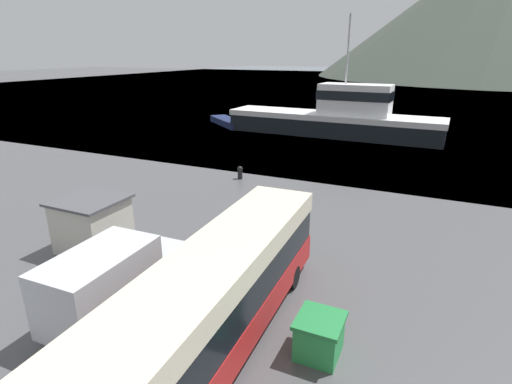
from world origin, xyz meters
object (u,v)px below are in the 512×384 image
Objects in this scene: fishing_boat at (337,117)px; storage_bin at (319,336)px; dock_kiosk at (93,224)px; small_boat at (228,122)px; delivery_van at (113,279)px; tour_bus at (217,296)px.

fishing_boat reaches higher than storage_bin.
dock_kiosk reaches higher than small_boat.
fishing_boat reaches higher than small_boat.
delivery_van is at bearing 62.78° from small_boat.
tour_bus reaches higher than small_boat.
small_boat is (-19.28, 36.23, -1.50)m from tour_bus.
tour_bus is at bearing -159.91° from storage_bin.
delivery_van is at bearing -172.08° from storage_bin.
dock_kiosk is 0.41× the size of small_boat.
delivery_van is 0.24× the size of fishing_boat.
dock_kiosk reaches higher than storage_bin.
small_boat is at bearing 107.92° from dock_kiosk.
dock_kiosk is at bearing 141.24° from delivery_van.
storage_bin is (7.85, -34.22, -1.40)m from fishing_boat.
storage_bin is (7.12, 0.99, -0.72)m from delivery_van.
delivery_van is 0.80× the size of small_boat.
fishing_boat is at bearing 126.37° from small_boat.
fishing_boat is 3.35× the size of small_boat.
tour_bus is at bearing 68.18° from small_boat.
tour_bus reaches higher than storage_bin.
delivery_van is 35.22m from fishing_boat.
fishing_boat is 8.11× the size of dock_kiosk.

